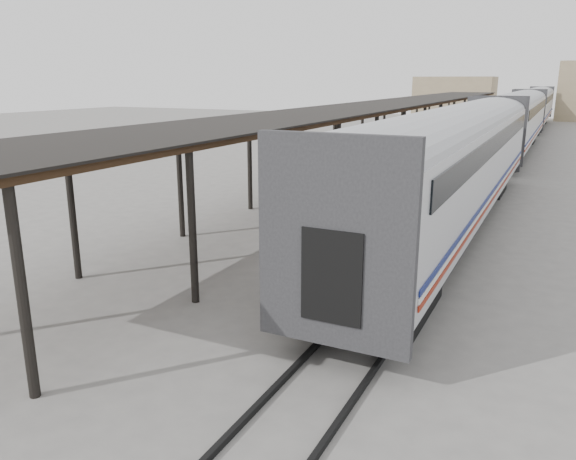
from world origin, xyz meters
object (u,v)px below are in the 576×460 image
at_px(baggage_cart, 304,279).
at_px(porter, 293,244).
at_px(luggage_tug, 404,162).
at_px(pedestrian, 353,185).

bearing_deg(baggage_cart, porter, -106.99).
height_order(luggage_tug, porter, porter).
bearing_deg(porter, pedestrian, 14.32).
relative_size(baggage_cart, luggage_tug, 1.66).
xyz_separation_m(baggage_cart, porter, (0.00, -0.65, 1.11)).
bearing_deg(baggage_cart, pedestrian, 87.09).
bearing_deg(porter, baggage_cart, 0.92).
distance_m(porter, pedestrian, 13.41).
height_order(baggage_cart, porter, porter).
relative_size(porter, pedestrian, 1.16).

